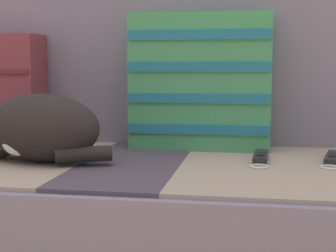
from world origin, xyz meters
TOP-DOWN VIEW (x-y plane):
  - couch at (-0.00, 0.14)m, footprint 1.95×0.82m
  - sofa_backrest at (0.00, 0.48)m, footprint 1.91×0.14m
  - throw_pillow_striped at (0.15, 0.33)m, footprint 0.42×0.14m
  - sleeping_cat at (-0.25, 0.05)m, footprint 0.38×0.23m
  - game_remote_near at (0.33, 0.16)m, footprint 0.05×0.20m
  - game_remote_far at (0.52, 0.18)m, footprint 0.08×0.21m

SIDE VIEW (x-z plane):
  - couch at x=0.00m, z-range 0.00..0.37m
  - game_remote_near at x=0.33m, z-range 0.37..0.39m
  - game_remote_far at x=0.52m, z-range 0.37..0.39m
  - sleeping_cat at x=-0.25m, z-range 0.37..0.55m
  - throw_pillow_striped at x=0.15m, z-range 0.37..0.78m
  - sofa_backrest at x=0.00m, z-range 0.37..0.84m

